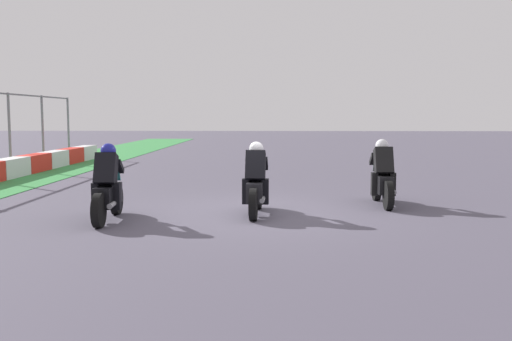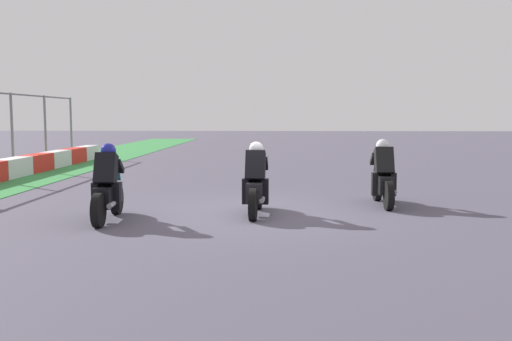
{
  "view_description": "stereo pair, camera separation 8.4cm",
  "coord_description": "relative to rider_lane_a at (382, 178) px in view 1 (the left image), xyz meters",
  "views": [
    {
      "loc": [
        -11.67,
        -0.34,
        2.06
      ],
      "look_at": [
        0.0,
        -0.01,
        0.9
      ],
      "focal_mm": 39.32,
      "sensor_mm": 36.0,
      "label": 1
    },
    {
      "loc": [
        -11.67,
        -0.42,
        2.06
      ],
      "look_at": [
        0.0,
        -0.01,
        0.9
      ],
      "focal_mm": 39.32,
      "sensor_mm": 36.0,
      "label": 2
    }
  ],
  "objects": [
    {
      "name": "rider_lane_c",
      "position": [
        -2.07,
        5.72,
        0.0
      ],
      "size": [
        2.04,
        0.55,
        1.51
      ],
      "rotation": [
        0.0,
        0.0,
        0.04
      ],
      "color": "black",
      "rests_on": "ground_plane"
    },
    {
      "name": "rider_lane_b",
      "position": [
        -1.3,
        2.86,
        0.0
      ],
      "size": [
        2.04,
        0.55,
        1.51
      ],
      "rotation": [
        0.0,
        0.0,
        -0.05
      ],
      "color": "black",
      "rests_on": "ground_plane"
    },
    {
      "name": "rider_lane_a",
      "position": [
        0.0,
        0.0,
        0.0
      ],
      "size": [
        2.04,
        0.54,
        1.51
      ],
      "rotation": [
        0.0,
        0.0,
        -0.0
      ],
      "color": "black",
      "rests_on": "ground_plane"
    },
    {
      "name": "ground_plane",
      "position": [
        -1.12,
        2.87,
        -0.62
      ],
      "size": [
        120.0,
        120.0,
        0.0
      ],
      "primitive_type": "plane",
      "color": "#504B5B"
    }
  ]
}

